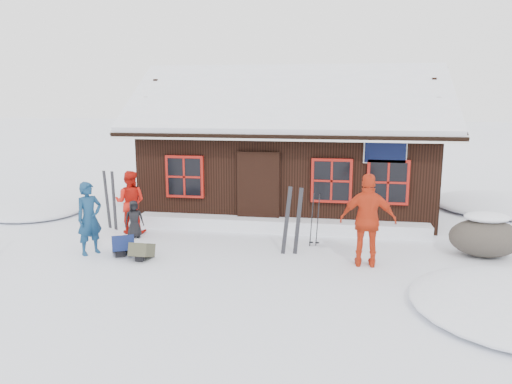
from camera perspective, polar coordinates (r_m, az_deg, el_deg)
ground at (r=11.25m, az=-6.30°, el=-7.19°), size 120.00×120.00×0.00m
mountain_hut at (r=15.45m, az=3.98°, el=3.84°), size 8.90×6.09×4.42m
snow_drift at (r=13.04m, az=2.74°, el=-3.77°), size 7.60×0.60×0.35m
snow_mounds at (r=12.70m, az=3.21°, el=-5.00°), size 20.60×13.20×0.48m
skier_teal at (r=11.66m, az=-18.51°, el=-2.87°), size 0.66×0.71×1.64m
skier_orange_left at (r=13.18m, az=-14.18°, el=-1.11°), size 0.85×0.70×1.62m
skier_orange_right at (r=10.50m, az=12.69°, el=-3.20°), size 1.15×0.49×1.95m
skier_crouched at (r=12.76m, az=-13.76°, el=-3.04°), size 0.55×0.50×0.94m
boulder at (r=12.10m, az=24.71°, el=-4.63°), size 1.53×1.14×0.89m
ski_pair_mid at (r=13.72m, az=-16.29°, el=-0.99°), size 0.41×0.19×1.60m
ski_pair_right at (r=11.09m, az=4.17°, el=-3.44°), size 0.49×0.14×1.58m
ski_poles at (r=11.77m, az=6.72°, el=-3.29°), size 0.23×0.11×1.29m
backpack_blue at (r=11.57m, az=-14.95°, el=-6.12°), size 0.70×0.77×0.34m
backpack_olive at (r=11.13m, az=-12.90°, el=-6.83°), size 0.41×0.54×0.29m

